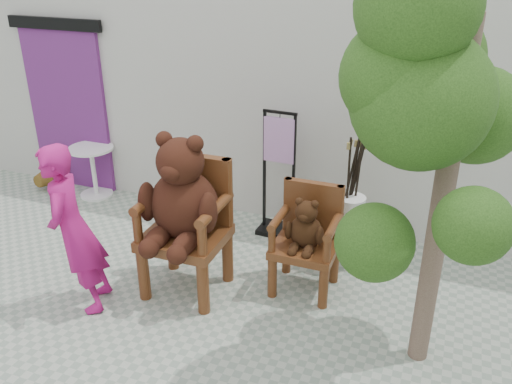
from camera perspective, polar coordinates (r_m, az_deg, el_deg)
ground_plane at (r=4.94m, az=-7.87°, el=-15.99°), size 60.00×60.00×0.00m
back_wall at (r=6.82m, az=3.75°, el=10.41°), size 9.00×1.00×3.00m
doorway at (r=7.87m, az=-19.16°, el=8.55°), size 1.40×0.11×2.33m
chair_big at (r=5.18m, az=-7.61°, el=-1.39°), size 0.79×0.87×1.66m
chair_small at (r=5.33m, az=5.39°, el=-4.22°), size 0.62×0.57×1.08m
person at (r=5.21m, az=-18.61°, el=-3.85°), size 0.59×0.70×1.64m
cafe_table at (r=7.65m, az=-16.79°, el=2.66°), size 0.60×0.60×0.70m
display_stand at (r=6.32m, az=2.38°, el=0.40°), size 0.47×0.37×1.51m
stool_bucket at (r=5.74m, az=9.91°, el=-2.08°), size 0.32×0.32×1.45m
tree at (r=3.96m, az=17.65°, el=9.46°), size 1.31×1.64×3.26m
potted_plant at (r=8.18m, az=-20.91°, el=1.73°), size 0.41×0.37×0.41m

